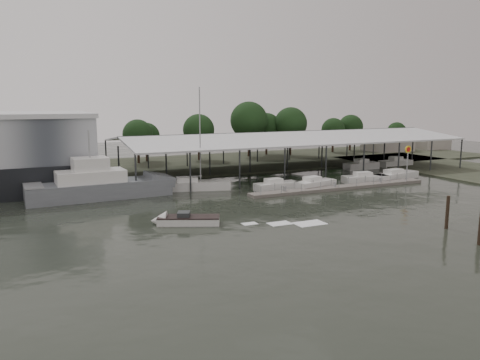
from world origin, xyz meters
name	(u,v)px	position (x,y,z in m)	size (l,w,h in m)	color
ground	(283,216)	(0.00, 0.00, 0.00)	(200.00, 200.00, 0.00)	#242A22
land_strip_far	(170,166)	(0.00, 42.00, 0.10)	(140.00, 30.00, 0.30)	#3F4332
covered_boat_shed	(288,136)	(17.00, 28.00, 6.13)	(58.24, 24.00, 6.96)	silver
floating_dock	(341,187)	(15.00, 10.00, 0.20)	(28.00, 2.00, 1.40)	#625D57
shell_fuel_sign	(408,157)	(27.00, 9.99, 3.93)	(1.10, 0.18, 5.55)	gray
distant_commercial_buildings	(401,144)	(59.03, 44.69, 1.84)	(22.00, 8.00, 4.00)	gray
grey_trawler	(101,186)	(-16.19, 17.62, 1.58)	(18.20, 5.45, 8.84)	slate
white_sailboat	(196,185)	(-3.46, 17.81, 0.66)	(9.19, 4.78, 14.12)	silver
speedboat_underway	(183,220)	(-10.83, 1.11, 0.39)	(16.80, 8.58, 2.00)	silver
moored_cruiser_0	(276,186)	(6.39, 13.00, 0.61)	(6.40, 2.61, 1.70)	silver
moored_cruiser_1	(315,184)	(12.07, 12.09, 0.61)	(6.76, 3.51, 1.70)	silver
moored_cruiser_2	(365,178)	(21.39, 12.68, 0.61)	(7.21, 3.28, 1.70)	silver
moored_cruiser_3	(395,176)	(27.54, 12.86, 0.61)	(9.34, 4.09, 1.70)	silver
horizon_tree_line	(263,127)	(22.71, 48.09, 6.55)	(68.55, 10.13, 12.01)	black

